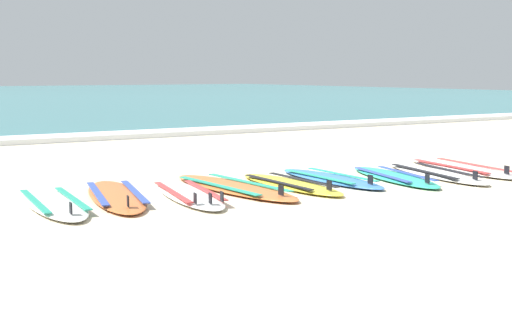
{
  "coord_description": "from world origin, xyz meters",
  "views": [
    {
      "loc": [
        -5.45,
        -7.52,
        1.4
      ],
      "look_at": [
        -0.42,
        0.43,
        0.25
      ],
      "focal_mm": 50.11,
      "sensor_mm": 36.0,
      "label": 1
    }
  ],
  "objects_px": {
    "surfboard_2": "(189,194)",
    "surfboard_6": "(394,177)",
    "surfboard_5": "(330,178)",
    "surfboard_1": "(116,196)",
    "surfboard_4": "(290,184)",
    "surfboard_0": "(54,203)",
    "surfboard_3": "(233,187)",
    "surfboard_7": "(436,173)",
    "surfboard_8": "(462,168)"
  },
  "relations": [
    {
      "from": "surfboard_2",
      "to": "surfboard_5",
      "type": "distance_m",
      "value": 2.12
    },
    {
      "from": "surfboard_0",
      "to": "surfboard_5",
      "type": "relative_size",
      "value": 1.06
    },
    {
      "from": "surfboard_5",
      "to": "surfboard_8",
      "type": "distance_m",
      "value": 2.25
    },
    {
      "from": "surfboard_0",
      "to": "surfboard_1",
      "type": "relative_size",
      "value": 0.93
    },
    {
      "from": "surfboard_3",
      "to": "surfboard_6",
      "type": "xyz_separation_m",
      "value": [
        2.23,
        -0.4,
        0.0
      ]
    },
    {
      "from": "surfboard_0",
      "to": "surfboard_6",
      "type": "relative_size",
      "value": 1.03
    },
    {
      "from": "surfboard_5",
      "to": "surfboard_6",
      "type": "bearing_deg",
      "value": -22.74
    },
    {
      "from": "surfboard_4",
      "to": "surfboard_7",
      "type": "height_order",
      "value": "same"
    },
    {
      "from": "surfboard_8",
      "to": "surfboard_3",
      "type": "bearing_deg",
      "value": 175.54
    },
    {
      "from": "surfboard_0",
      "to": "surfboard_6",
      "type": "bearing_deg",
      "value": -6.43
    },
    {
      "from": "surfboard_7",
      "to": "surfboard_4",
      "type": "bearing_deg",
      "value": 172.61
    },
    {
      "from": "surfboard_3",
      "to": "surfboard_8",
      "type": "xyz_separation_m",
      "value": [
        3.66,
        -0.29,
        0.0
      ]
    },
    {
      "from": "surfboard_2",
      "to": "surfboard_6",
      "type": "distance_m",
      "value": 2.93
    },
    {
      "from": "surfboard_1",
      "to": "surfboard_2",
      "type": "relative_size",
      "value": 1.09
    },
    {
      "from": "surfboard_4",
      "to": "surfboard_5",
      "type": "bearing_deg",
      "value": 8.72
    },
    {
      "from": "surfboard_0",
      "to": "surfboard_3",
      "type": "relative_size",
      "value": 0.89
    },
    {
      "from": "surfboard_2",
      "to": "surfboard_7",
      "type": "height_order",
      "value": "same"
    },
    {
      "from": "surfboard_6",
      "to": "surfboard_3",
      "type": "bearing_deg",
      "value": 169.79
    },
    {
      "from": "surfboard_2",
      "to": "surfboard_1",
      "type": "bearing_deg",
      "value": 153.53
    },
    {
      "from": "surfboard_2",
      "to": "surfboard_3",
      "type": "relative_size",
      "value": 0.88
    },
    {
      "from": "surfboard_2",
      "to": "surfboard_4",
      "type": "height_order",
      "value": "same"
    },
    {
      "from": "surfboard_1",
      "to": "surfboard_5",
      "type": "distance_m",
      "value": 2.85
    },
    {
      "from": "surfboard_5",
      "to": "surfboard_1",
      "type": "bearing_deg",
      "value": 175.09
    },
    {
      "from": "surfboard_1",
      "to": "surfboard_5",
      "type": "bearing_deg",
      "value": -4.91
    },
    {
      "from": "surfboard_1",
      "to": "surfboard_6",
      "type": "relative_size",
      "value": 1.11
    },
    {
      "from": "surfboard_5",
      "to": "surfboard_8",
      "type": "bearing_deg",
      "value": -5.63
    },
    {
      "from": "surfboard_3",
      "to": "surfboard_6",
      "type": "distance_m",
      "value": 2.27
    },
    {
      "from": "surfboard_1",
      "to": "surfboard_3",
      "type": "bearing_deg",
      "value": -7.2
    },
    {
      "from": "surfboard_1",
      "to": "surfboard_7",
      "type": "bearing_deg",
      "value": -8.4
    },
    {
      "from": "surfboard_2",
      "to": "surfboard_6",
      "type": "xyz_separation_m",
      "value": [
        2.92,
        -0.22,
        -0.0
      ]
    },
    {
      "from": "surfboard_1",
      "to": "surfboard_6",
      "type": "xyz_separation_m",
      "value": [
        3.65,
        -0.58,
        0.0
      ]
    },
    {
      "from": "surfboard_2",
      "to": "surfboard_8",
      "type": "xyz_separation_m",
      "value": [
        4.35,
        -0.1,
        -0.0
      ]
    },
    {
      "from": "surfboard_0",
      "to": "surfboard_4",
      "type": "height_order",
      "value": "same"
    },
    {
      "from": "surfboard_0",
      "to": "surfboard_4",
      "type": "distance_m",
      "value": 2.87
    },
    {
      "from": "surfboard_8",
      "to": "surfboard_6",
      "type": "bearing_deg",
      "value": -175.37
    },
    {
      "from": "surfboard_4",
      "to": "surfboard_7",
      "type": "distance_m",
      "value": 2.25
    },
    {
      "from": "surfboard_0",
      "to": "surfboard_6",
      "type": "xyz_separation_m",
      "value": [
        4.37,
        -0.49,
        0.0
      ]
    },
    {
      "from": "surfboard_5",
      "to": "surfboard_7",
      "type": "bearing_deg",
      "value": -14.78
    },
    {
      "from": "surfboard_6",
      "to": "surfboard_4",
      "type": "bearing_deg",
      "value": 171.53
    },
    {
      "from": "surfboard_0",
      "to": "surfboard_4",
      "type": "bearing_deg",
      "value": -5.34
    },
    {
      "from": "surfboard_8",
      "to": "surfboard_2",
      "type": "bearing_deg",
      "value": 178.64
    },
    {
      "from": "surfboard_1",
      "to": "surfboard_3",
      "type": "relative_size",
      "value": 0.96
    },
    {
      "from": "surfboard_0",
      "to": "surfboard_1",
      "type": "bearing_deg",
      "value": 6.86
    },
    {
      "from": "surfboard_5",
      "to": "surfboard_6",
      "type": "distance_m",
      "value": 0.87
    },
    {
      "from": "surfboard_2",
      "to": "surfboard_8",
      "type": "relative_size",
      "value": 0.9
    },
    {
      "from": "surfboard_1",
      "to": "surfboard_0",
      "type": "bearing_deg",
      "value": -173.14
    },
    {
      "from": "surfboard_7",
      "to": "surfboard_5",
      "type": "bearing_deg",
      "value": 165.22
    },
    {
      "from": "surfboard_0",
      "to": "surfboard_6",
      "type": "distance_m",
      "value": 4.4
    },
    {
      "from": "surfboard_3",
      "to": "surfboard_4",
      "type": "distance_m",
      "value": 0.73
    },
    {
      "from": "surfboard_3",
      "to": "surfboard_2",
      "type": "bearing_deg",
      "value": -165.18
    }
  ]
}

